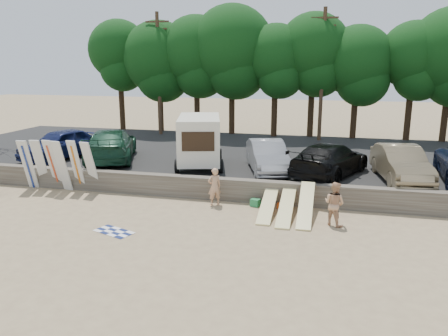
{
  "coord_description": "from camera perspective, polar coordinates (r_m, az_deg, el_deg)",
  "views": [
    {
      "loc": [
        2.68,
        -15.41,
        6.04
      ],
      "look_at": [
        -1.8,
        3.0,
        1.48
      ],
      "focal_mm": 35.0,
      "sensor_mm": 36.0,
      "label": 1
    }
  ],
  "objects": [
    {
      "name": "ground",
      "position": [
        16.77,
        3.57,
        -7.6
      ],
      "size": [
        120.0,
        120.0,
        0.0
      ],
      "primitive_type": "plane",
      "color": "tan",
      "rests_on": "ground"
    },
    {
      "name": "seawall",
      "position": [
        19.41,
        5.17,
        -3.1
      ],
      "size": [
        44.0,
        0.5,
        1.0
      ],
      "primitive_type": "cube",
      "color": "#6B6356",
      "rests_on": "ground"
    },
    {
      "name": "parking_lot",
      "position": [
        26.66,
        7.58,
        1.09
      ],
      "size": [
        44.0,
        14.5,
        0.7
      ],
      "primitive_type": "cube",
      "color": "#282828",
      "rests_on": "ground"
    },
    {
      "name": "treeline",
      "position": [
        33.05,
        9.29,
        14.46
      ],
      "size": [
        32.87,
        6.29,
        9.63
      ],
      "color": "#382616",
      "rests_on": "parking_lot"
    },
    {
      "name": "utility_poles",
      "position": [
        31.42,
        12.71,
        12.1
      ],
      "size": [
        25.8,
        0.26,
        9.0
      ],
      "color": "#473321",
      "rests_on": "parking_lot"
    },
    {
      "name": "box_trailer",
      "position": [
        22.88,
        -3.25,
        3.82
      ],
      "size": [
        3.2,
        4.56,
        2.65
      ],
      "rotation": [
        0.0,
        0.0,
        0.27
      ],
      "color": "silver",
      "rests_on": "parking_lot"
    },
    {
      "name": "car_0",
      "position": [
        26.7,
        -20.56,
        2.97
      ],
      "size": [
        3.54,
        5.33,
        1.69
      ],
      "primitive_type": "imported",
      "rotation": [
        0.0,
        0.0,
        -0.34
      ],
      "color": "#161F4E",
      "rests_on": "parking_lot"
    },
    {
      "name": "car_1",
      "position": [
        25.28,
        -14.53,
        2.95
      ],
      "size": [
        4.48,
        6.56,
        1.76
      ],
      "primitive_type": "imported",
      "rotation": [
        0.0,
        0.0,
        3.51
      ],
      "color": "#163C29",
      "rests_on": "parking_lot"
    },
    {
      "name": "car_2",
      "position": [
        22.11,
        5.68,
        1.56
      ],
      "size": [
        3.0,
        5.0,
        1.56
      ],
      "primitive_type": "imported",
      "rotation": [
        0.0,
        0.0,
        0.31
      ],
      "color": "#929397",
      "rests_on": "parking_lot"
    },
    {
      "name": "car_3",
      "position": [
        21.73,
        13.67,
        1.11
      ],
      "size": [
        4.25,
        5.99,
        1.61
      ],
      "primitive_type": "imported",
      "rotation": [
        0.0,
        0.0,
        2.74
      ],
      "color": "black",
      "rests_on": "parking_lot"
    },
    {
      "name": "car_4",
      "position": [
        21.78,
        22.08,
        0.54
      ],
      "size": [
        2.42,
        5.15,
        1.63
      ],
      "primitive_type": "imported",
      "rotation": [
        0.0,
        0.0,
        0.14
      ],
      "color": "#7A6B4E",
      "rests_on": "parking_lot"
    },
    {
      "name": "surfboard_upright_0",
      "position": [
        23.19,
        -24.24,
        0.41
      ],
      "size": [
        0.61,
        0.89,
        2.5
      ],
      "primitive_type": "cube",
      "rotation": [
        0.3,
        0.0,
        0.14
      ],
      "color": "silver",
      "rests_on": "ground"
    },
    {
      "name": "surfboard_upright_1",
      "position": [
        23.08,
        -22.84,
        0.48
      ],
      "size": [
        0.6,
        0.89,
        2.5
      ],
      "primitive_type": "cube",
      "rotation": [
        0.3,
        0.0,
        0.13
      ],
      "color": "silver",
      "rests_on": "ground"
    },
    {
      "name": "surfboard_upright_2",
      "position": [
        22.62,
        -21.41,
        0.4
      ],
      "size": [
        0.59,
        0.8,
        2.52
      ],
      "primitive_type": "cube",
      "rotation": [
        0.27,
        0.0,
        -0.12
      ],
      "color": "silver",
      "rests_on": "ground"
    },
    {
      "name": "surfboard_upright_3",
      "position": [
        22.18,
        -20.41,
        0.24
      ],
      "size": [
        0.58,
        0.79,
        2.52
      ],
      "primitive_type": "cube",
      "rotation": [
        0.27,
        0.0,
        -0.11
      ],
      "color": "silver",
      "rests_on": "ground"
    },
    {
      "name": "surfboard_upright_4",
      "position": [
        21.96,
        -18.7,
        0.28
      ],
      "size": [
        0.59,
        0.72,
        2.54
      ],
      "primitive_type": "cube",
      "rotation": [
        0.23,
        0.0,
        -0.14
      ],
      "color": "silver",
      "rests_on": "ground"
    },
    {
      "name": "surfboard_upright_5",
      "position": [
        21.61,
        -17.01,
        0.14
      ],
      "size": [
        0.61,
        0.86,
        2.51
      ],
      "primitive_type": "cube",
      "rotation": [
        0.29,
        0.0,
        -0.14
      ],
      "color": "silver",
      "rests_on": "ground"
    },
    {
      "name": "surfboard_low_0",
      "position": [
        18.06,
        5.77,
        -4.73
      ],
      "size": [
        0.56,
        2.93,
        0.8
      ],
      "primitive_type": "cube",
      "rotation": [
        0.25,
        0.0,
        0.0
      ],
      "color": "#F7EA9C",
      "rests_on": "ground"
    },
    {
      "name": "surfboard_low_1",
      "position": [
        17.76,
        8.12,
        -5.08
      ],
      "size": [
        0.56,
        2.92,
        0.82
      ],
      "primitive_type": "cube",
      "rotation": [
        0.25,
        0.0,
        0.0
      ],
      "color": "#F7EA9C",
      "rests_on": "ground"
    },
    {
      "name": "surfboard_low_2",
      "position": [
        17.67,
        10.64,
        -4.73
      ],
      "size": [
        0.56,
        2.82,
        1.14
      ],
      "primitive_type": "cube",
      "rotation": [
        0.37,
        0.0,
        0.0
      ],
      "color": "#F7EA9C",
      "rests_on": "ground"
    },
    {
      "name": "beachgoer_a",
      "position": [
        18.92,
        -1.26,
        -2.44
      ],
      "size": [
        0.73,
        0.67,
        1.66
      ],
      "primitive_type": "imported",
      "rotation": [
        0.0,
        0.0,
        3.74
      ],
      "color": "tan",
      "rests_on": "ground"
    },
    {
      "name": "beachgoer_b",
      "position": [
        17.12,
        14.21,
        -4.54
      ],
      "size": [
        1.04,
        0.98,
        1.7
      ],
      "primitive_type": "imported",
      "rotation": [
        0.0,
        0.0,
        2.59
      ],
      "color": "tan",
      "rests_on": "ground"
    },
    {
      "name": "cooler",
      "position": [
        18.98,
        4.1,
        -4.54
      ],
      "size": [
        0.45,
        0.4,
        0.32
      ],
      "primitive_type": "cube",
      "rotation": [
        0.0,
        0.0,
        -0.3
      ],
      "color": "#24854A",
      "rests_on": "ground"
    },
    {
      "name": "gear_bag",
      "position": [
        18.86,
        7.41,
        -4.9
      ],
      "size": [
        0.32,
        0.27,
        0.22
      ],
      "primitive_type": "cube",
      "rotation": [
        0.0,
        0.0,
        -0.07
      ],
      "color": "#C64D17",
      "rests_on": "ground"
    },
    {
      "name": "beach_towel",
      "position": [
        16.71,
        -14.17,
        -8.05
      ],
      "size": [
        1.93,
        1.93,
        0.0
      ],
      "primitive_type": "plane",
      "rotation": [
        0.0,
        0.0,
        -0.35
      ],
      "color": "white",
      "rests_on": "ground"
    }
  ]
}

